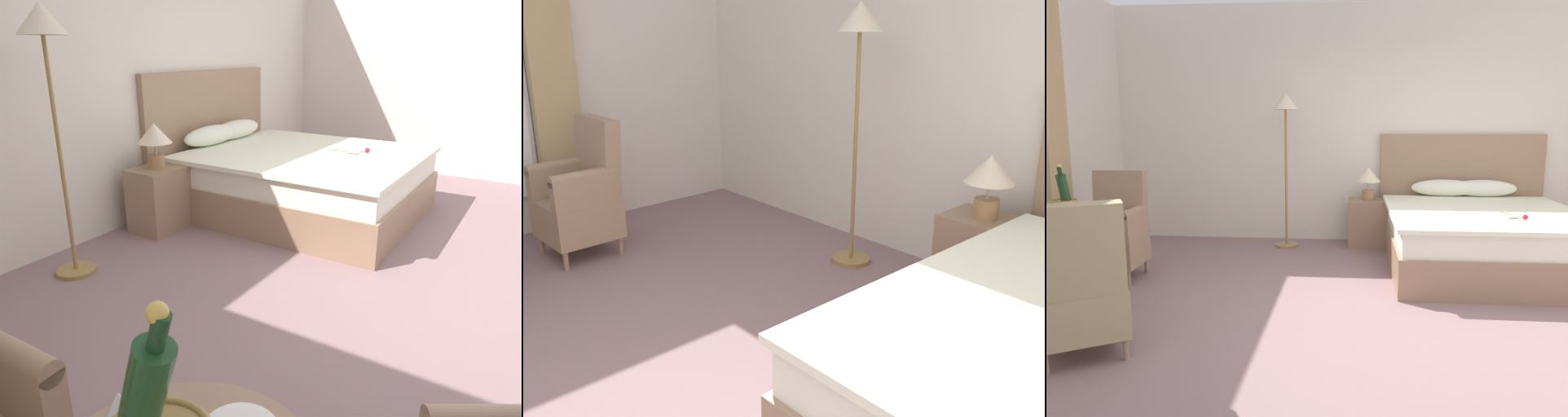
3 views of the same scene
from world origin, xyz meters
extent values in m
plane|color=gray|center=(0.00, 0.00, 0.00)|extent=(8.06, 8.06, 0.00)
cube|color=silver|center=(0.00, 2.77, 1.46)|extent=(6.68, 0.12, 2.91)
cube|color=tan|center=(-3.18, 1.03, 1.32)|extent=(0.10, 0.36, 2.64)
cube|color=#947458|center=(1.01, 1.54, 0.18)|extent=(1.86, 2.19, 0.36)
cube|color=white|center=(1.01, 1.54, 0.46)|extent=(1.80, 2.13, 0.22)
cube|color=white|center=(1.01, 1.48, 0.59)|extent=(1.90, 2.06, 0.04)
cube|color=#947458|center=(1.01, 2.67, 0.85)|extent=(1.95, 0.08, 0.99)
ellipsoid|color=white|center=(0.79, 2.47, 0.71)|extent=(0.79, 0.26, 0.22)
ellipsoid|color=white|center=(1.24, 2.47, 0.71)|extent=(0.79, 0.25, 0.21)
cylinder|color=#2D6628|center=(1.19, 1.16, 0.62)|extent=(0.12, 0.39, 0.01)
sphere|color=red|center=(1.24, 0.97, 0.64)|extent=(0.05, 0.05, 0.05)
ellipsoid|color=#33702D|center=(1.19, 1.27, 0.63)|extent=(0.05, 0.05, 0.01)
cube|color=white|center=(1.16, 1.08, 0.63)|extent=(0.09, 0.11, 0.00)
cube|color=#947458|center=(-0.12, 2.37, 0.28)|extent=(0.46, 0.36, 0.57)
sphere|color=tan|center=(0.12, 2.37, 0.41)|extent=(0.02, 0.02, 0.02)
cylinder|color=#9E764B|center=(-0.12, 2.37, 0.63)|extent=(0.15, 0.15, 0.12)
cylinder|color=#B7B2A8|center=(-0.12, 2.37, 0.74)|extent=(0.02, 0.02, 0.10)
cone|color=beige|center=(-0.12, 2.37, 0.87)|extent=(0.30, 0.30, 0.17)
cylinder|color=olive|center=(-1.09, 2.28, 0.01)|extent=(0.28, 0.28, 0.03)
cylinder|color=olive|center=(-1.09, 2.28, 0.83)|extent=(0.03, 0.03, 1.60)
cone|color=beige|center=(-1.09, 2.28, 1.73)|extent=(0.31, 0.31, 0.19)
cylinder|color=#947458|center=(-2.44, 0.03, 0.01)|extent=(0.42, 0.42, 0.03)
cylinder|color=#947458|center=(-2.44, 0.03, 0.34)|extent=(0.07, 0.07, 0.67)
cylinder|color=#947458|center=(-2.44, 0.03, 0.68)|extent=(0.63, 0.63, 0.02)
cylinder|color=#A0773E|center=(-2.52, 0.01, 0.79)|extent=(0.20, 0.20, 0.19)
torus|color=#A0773E|center=(-2.52, 0.01, 0.88)|extent=(0.22, 0.22, 0.02)
cylinder|color=white|center=(-2.52, 0.01, 0.86)|extent=(0.18, 0.18, 0.03)
cylinder|color=#1E4723|center=(-2.52, 0.03, 0.94)|extent=(0.09, 0.16, 0.30)
cylinder|color=#193D1E|center=(-2.51, -0.02, 1.12)|extent=(0.03, 0.05, 0.08)
sphere|color=gold|center=(-2.51, -0.02, 1.15)|extent=(0.04, 0.04, 0.04)
cylinder|color=white|center=(-2.35, -0.12, 0.69)|extent=(0.06, 0.06, 0.01)
cylinder|color=white|center=(-2.35, -0.12, 0.73)|extent=(0.01, 0.01, 0.06)
cone|color=white|center=(-2.35, -0.12, 0.79)|extent=(0.06, 0.06, 0.06)
cylinder|color=white|center=(-2.43, 0.20, 0.69)|extent=(0.07, 0.07, 0.01)
cylinder|color=white|center=(-2.43, 0.20, 0.74)|extent=(0.01, 0.01, 0.08)
cone|color=white|center=(-2.43, 0.20, 0.81)|extent=(0.07, 0.07, 0.07)
cylinder|color=white|center=(-2.27, 0.00, 0.70)|extent=(0.19, 0.19, 0.01)
sphere|color=#A0342B|center=(-2.27, 0.00, 0.72)|extent=(0.03, 0.03, 0.03)
sphere|color=maroon|center=(-2.27, 0.01, 0.72)|extent=(0.03, 0.03, 0.03)
cylinder|color=#947458|center=(-2.78, 0.64, 0.07)|extent=(0.04, 0.04, 0.14)
cylinder|color=#947458|center=(-2.33, 0.65, 0.07)|extent=(0.04, 0.04, 0.14)
cylinder|color=#947458|center=(-2.79, 1.06, 0.07)|extent=(0.04, 0.04, 0.14)
cylinder|color=#947458|center=(-2.34, 1.08, 0.07)|extent=(0.04, 0.04, 0.14)
cube|color=#987B5F|center=(-2.56, 0.86, 0.29)|extent=(0.53, 0.52, 0.29)
cube|color=#987B5F|center=(-2.56, 1.06, 0.73)|extent=(0.50, 0.17, 0.60)
cube|color=#987B5F|center=(-2.77, 0.83, 0.54)|extent=(0.10, 0.47, 0.22)
cylinder|color=#947458|center=(-2.77, 0.83, 0.65)|extent=(0.10, 0.47, 0.09)
cube|color=#987B5F|center=(-2.35, 0.84, 0.54)|extent=(0.10, 0.47, 0.22)
cylinder|color=#947458|center=(-2.35, 0.84, 0.65)|extent=(0.10, 0.47, 0.09)
cylinder|color=#947458|center=(-1.96, -0.38, 0.07)|extent=(0.04, 0.04, 0.14)
cylinder|color=#947458|center=(-1.71, -0.77, 0.07)|extent=(0.04, 0.04, 0.14)
cube|color=tan|center=(-2.03, -0.69, 0.29)|extent=(0.74, 0.74, 0.30)
cube|color=tan|center=(-1.91, -0.88, 0.73)|extent=(0.51, 0.41, 0.58)
cube|color=tan|center=(-1.85, -0.56, 0.56)|extent=(0.34, 0.47, 0.24)
cylinder|color=#947458|center=(-1.85, -0.56, 0.68)|extent=(0.34, 0.47, 0.09)
camera|label=1|loc=(-2.96, -0.49, 1.54)|focal=32.00mm
camera|label=2|loc=(1.53, -0.74, 1.71)|focal=40.00mm
camera|label=3|loc=(-0.31, -3.66, 1.48)|focal=35.00mm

